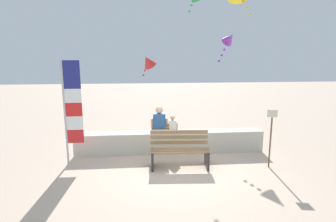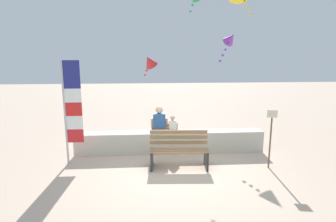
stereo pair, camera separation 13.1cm
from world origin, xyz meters
TOP-DOWN VIEW (x-y plane):
  - ground_plane at (0.00, 0.00)m, footprint 40.00×40.00m
  - seawall_ledge at (0.00, 1.34)m, footprint 5.30×0.45m
  - park_bench at (0.14, 0.28)m, footprint 1.50×0.70m
  - person_adult at (-0.30, 1.35)m, footprint 0.48×0.35m
  - person_child at (0.07, 1.35)m, footprint 0.30×0.22m
  - flag_banner at (-2.52, 0.65)m, footprint 0.45×0.05m
  - kite_purple at (2.09, 2.94)m, footprint 0.68×0.62m
  - kite_red at (-0.52, 4.74)m, footprint 0.82×0.78m
  - sign_post at (2.35, 0.04)m, footprint 0.24×0.06m

SIDE VIEW (x-z plane):
  - ground_plane at x=0.00m, z-range 0.00..0.00m
  - seawall_ledge at x=0.00m, z-range 0.00..0.61m
  - park_bench at x=0.14m, z-range -0.03..0.85m
  - person_child at x=0.07m, z-range 0.56..1.02m
  - sign_post at x=2.35m, z-range 0.12..1.58m
  - person_adult at x=-0.30m, z-range 0.53..1.26m
  - flag_banner at x=-2.52m, z-range 0.19..2.82m
  - kite_red at x=-0.52m, z-range 2.01..2.91m
  - kite_purple at x=2.09m, z-range 2.73..3.75m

